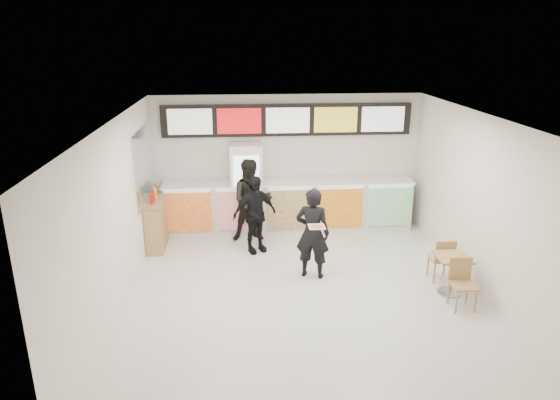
{
  "coord_description": "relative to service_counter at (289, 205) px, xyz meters",
  "views": [
    {
      "loc": [
        -1.05,
        -7.48,
        4.24
      ],
      "look_at": [
        -0.35,
        1.2,
        1.34
      ],
      "focal_mm": 32.0,
      "sensor_mm": 36.0,
      "label": 1
    }
  ],
  "objects": [
    {
      "name": "wall_back",
      "position": [
        -0.0,
        0.41,
        0.93
      ],
      "size": [
        6.0,
        0.0,
        6.0
      ],
      "primitive_type": "plane",
      "rotation": [
        1.57,
        0.0,
        0.0
      ],
      "color": "silver",
      "rests_on": "floor"
    },
    {
      "name": "ceiling",
      "position": [
        -0.0,
        -3.09,
        2.43
      ],
      "size": [
        7.0,
        7.0,
        0.0
      ],
      "primitive_type": "plane",
      "rotation": [
        3.14,
        0.0,
        0.0
      ],
      "color": "white",
      "rests_on": "wall_back"
    },
    {
      "name": "mirror_panel",
      "position": [
        -2.99,
        -0.64,
        1.18
      ],
      "size": [
        0.01,
        2.0,
        1.5
      ],
      "primitive_type": "cube",
      "color": "#B2B7BF",
      "rests_on": "wall_left"
    },
    {
      "name": "pizza_slice",
      "position": [
        0.2,
        -2.8,
        0.58
      ],
      "size": [
        0.36,
        0.36,
        0.02
      ],
      "color": "beige",
      "rests_on": "customer_main"
    },
    {
      "name": "cafe_table",
      "position": [
        2.47,
        -3.18,
        -0.09
      ],
      "size": [
        0.57,
        1.41,
        0.82
      ],
      "rotation": [
        0.0,
        0.0,
        -0.03
      ],
      "color": "tan",
      "rests_on": "floor"
    },
    {
      "name": "customer_mid",
      "position": [
        -0.8,
        -1.15,
        0.23
      ],
      "size": [
        1.02,
        0.74,
        1.6
      ],
      "primitive_type": "imported",
      "rotation": [
        0.0,
        0.0,
        0.42
      ],
      "color": "black",
      "rests_on": "floor"
    },
    {
      "name": "drinks_fridge",
      "position": [
        -0.93,
        0.02,
        0.43
      ],
      "size": [
        0.7,
        0.67,
        2.0
      ],
      "color": "white",
      "rests_on": "floor"
    },
    {
      "name": "wall_right",
      "position": [
        3.0,
        -3.09,
        0.93
      ],
      "size": [
        0.0,
        7.0,
        7.0
      ],
      "primitive_type": "plane",
      "rotation": [
        1.57,
        0.0,
        -1.57
      ],
      "color": "silver",
      "rests_on": "floor"
    },
    {
      "name": "service_counter",
      "position": [
        0.0,
        0.0,
        0.0
      ],
      "size": [
        5.56,
        0.77,
        1.14
      ],
      "color": "silver",
      "rests_on": "floor"
    },
    {
      "name": "customer_main",
      "position": [
        0.2,
        -2.35,
        0.27
      ],
      "size": [
        0.72,
        0.59,
        1.69
      ],
      "primitive_type": "imported",
      "rotation": [
        0.0,
        0.0,
        2.8
      ],
      "color": "black",
      "rests_on": "floor"
    },
    {
      "name": "floor",
      "position": [
        -0.0,
        -3.09,
        -0.57
      ],
      "size": [
        7.0,
        7.0,
        0.0
      ],
      "primitive_type": "plane",
      "color": "beige",
      "rests_on": "ground"
    },
    {
      "name": "customer_left",
      "position": [
        -0.84,
        -0.54,
        0.32
      ],
      "size": [
        0.9,
        0.72,
        1.78
      ],
      "primitive_type": "imported",
      "rotation": [
        0.0,
        0.0,
        0.05
      ],
      "color": "black",
      "rests_on": "floor"
    },
    {
      "name": "condiment_ledge",
      "position": [
        -2.82,
        -0.83,
        -0.04
      ],
      "size": [
        0.38,
        0.94,
        1.25
      ],
      "color": "tan",
      "rests_on": "floor"
    },
    {
      "name": "wall_left",
      "position": [
        -3.0,
        -3.09,
        0.93
      ],
      "size": [
        0.0,
        7.0,
        7.0
      ],
      "primitive_type": "plane",
      "rotation": [
        1.57,
        0.0,
        1.57
      ],
      "color": "silver",
      "rests_on": "floor"
    },
    {
      "name": "menu_board",
      "position": [
        0.0,
        0.32,
        1.88
      ],
      "size": [
        5.5,
        0.14,
        0.7
      ],
      "color": "black",
      "rests_on": "wall_back"
    }
  ]
}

